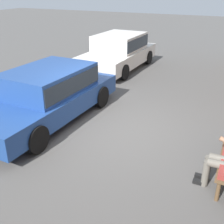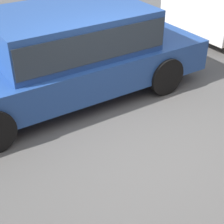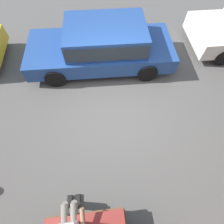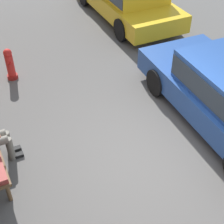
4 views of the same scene
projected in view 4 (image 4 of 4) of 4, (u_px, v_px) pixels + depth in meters
name	position (u px, v px, depth m)	size (l,w,h in m)	color
ground_plane	(151.00, 156.00, 6.47)	(60.00, 60.00, 0.00)	#565451
fire_hydrant	(10.00, 65.00, 8.22)	(0.38, 0.26, 0.81)	maroon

